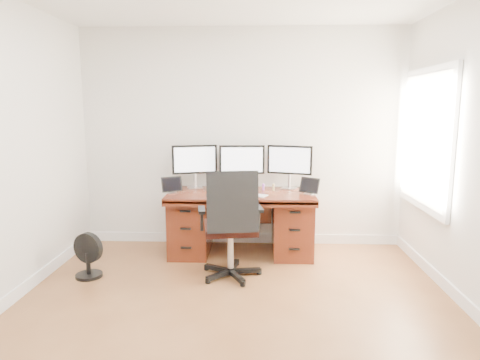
{
  "coord_description": "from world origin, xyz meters",
  "views": [
    {
      "loc": [
        0.19,
        -3.1,
        1.73
      ],
      "look_at": [
        0.0,
        1.5,
        0.95
      ],
      "focal_mm": 32.0,
      "sensor_mm": 36.0,
      "label": 1
    }
  ],
  "objects_px": {
    "office_chair": "(231,243)",
    "monitor_center": "(242,161)",
    "desk": "(241,221)",
    "floor_fan": "(88,256)",
    "keyboard": "(237,194)"
  },
  "relations": [
    {
      "from": "office_chair",
      "to": "monitor_center",
      "type": "height_order",
      "value": "monitor_center"
    },
    {
      "from": "desk",
      "to": "floor_fan",
      "type": "relative_size",
      "value": 3.65
    },
    {
      "from": "desk",
      "to": "keyboard",
      "type": "bearing_deg",
      "value": -104.16
    },
    {
      "from": "desk",
      "to": "floor_fan",
      "type": "height_order",
      "value": "desk"
    },
    {
      "from": "office_chair",
      "to": "floor_fan",
      "type": "xyz_separation_m",
      "value": [
        -1.47,
        -0.04,
        -0.15
      ]
    },
    {
      "from": "floor_fan",
      "to": "monitor_center",
      "type": "bearing_deg",
      "value": 51.41
    },
    {
      "from": "floor_fan",
      "to": "keyboard",
      "type": "distance_m",
      "value": 1.72
    },
    {
      "from": "monitor_center",
      "to": "keyboard",
      "type": "bearing_deg",
      "value": -99.53
    },
    {
      "from": "office_chair",
      "to": "floor_fan",
      "type": "distance_m",
      "value": 1.48
    },
    {
      "from": "office_chair",
      "to": "floor_fan",
      "type": "bearing_deg",
      "value": 172.73
    },
    {
      "from": "desk",
      "to": "office_chair",
      "type": "relative_size",
      "value": 1.49
    },
    {
      "from": "keyboard",
      "to": "monitor_center",
      "type": "bearing_deg",
      "value": 88.35
    },
    {
      "from": "floor_fan",
      "to": "monitor_center",
      "type": "xyz_separation_m",
      "value": [
        1.55,
        1.04,
        0.86
      ]
    },
    {
      "from": "floor_fan",
      "to": "keyboard",
      "type": "xyz_separation_m",
      "value": [
        1.51,
        0.64,
        0.53
      ]
    },
    {
      "from": "floor_fan",
      "to": "monitor_center",
      "type": "relative_size",
      "value": 0.85
    }
  ]
}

